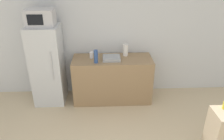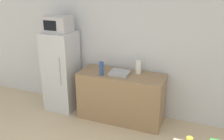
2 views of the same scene
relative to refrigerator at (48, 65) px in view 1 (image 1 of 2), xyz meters
The scene contains 8 objects.
wall_back 1.41m from the refrigerator, 16.59° to the left, with size 8.00×0.06×2.60m, color silver.
refrigerator is the anchor object (origin of this frame).
microwave 0.95m from the refrigerator, 108.31° to the right, with size 0.49×0.39×0.30m.
counter 1.33m from the refrigerator, ahead, with size 1.58×0.62×0.92m, color #937551.
sink_basin 1.28m from the refrigerator, ahead, with size 0.34×0.30×0.06m, color #9EA3A8.
bottle_tall 1.01m from the refrigerator, 10.50° to the right, with size 0.08×0.08×0.25m, color #2D4C8C.
bottle_short 0.89m from the refrigerator, ahead, with size 0.07×0.07×0.13m, color silver.
paper_towel_roll 1.58m from the refrigerator, ahead, with size 0.10×0.10×0.24m, color white.
Camera 1 is at (-0.16, -1.34, 2.62)m, focal length 35.00 mm.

